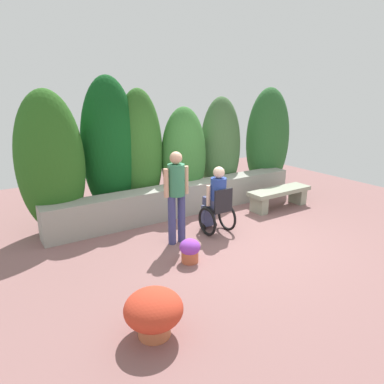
{
  "coord_description": "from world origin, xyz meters",
  "views": [
    {
      "loc": [
        -3.75,
        -4.61,
        2.67
      ],
      "look_at": [
        -0.47,
        0.52,
        0.85
      ],
      "focal_mm": 31.52,
      "sensor_mm": 36.0,
      "label": 1
    }
  ],
  "objects_px": {
    "stone_bench": "(279,195)",
    "flower_pot_purple_near": "(190,250)",
    "flower_pot_terracotta_by_wall": "(154,312)",
    "person_in_wheelchair": "(216,202)",
    "person_standing_companion": "(176,192)"
  },
  "relations": [
    {
      "from": "stone_bench",
      "to": "flower_pot_purple_near",
      "type": "relative_size",
      "value": 4.21
    },
    {
      "from": "stone_bench",
      "to": "flower_pot_terracotta_by_wall",
      "type": "relative_size",
      "value": 2.46
    },
    {
      "from": "flower_pot_purple_near",
      "to": "person_in_wheelchair",
      "type": "bearing_deg",
      "value": 34.83
    },
    {
      "from": "person_in_wheelchair",
      "to": "person_standing_companion",
      "type": "height_order",
      "value": "person_standing_companion"
    },
    {
      "from": "person_standing_companion",
      "to": "flower_pot_purple_near",
      "type": "relative_size",
      "value": 4.3
    },
    {
      "from": "person_in_wheelchair",
      "to": "flower_pot_purple_near",
      "type": "distance_m",
      "value": 1.38
    },
    {
      "from": "person_in_wheelchair",
      "to": "flower_pot_purple_near",
      "type": "height_order",
      "value": "person_in_wheelchair"
    },
    {
      "from": "stone_bench",
      "to": "flower_pot_purple_near",
      "type": "height_order",
      "value": "stone_bench"
    },
    {
      "from": "person_in_wheelchair",
      "to": "flower_pot_terracotta_by_wall",
      "type": "xyz_separation_m",
      "value": [
        -2.35,
        -1.99,
        -0.32
      ]
    },
    {
      "from": "flower_pot_terracotta_by_wall",
      "to": "flower_pot_purple_near",
      "type": "bearing_deg",
      "value": 44.48
    },
    {
      "from": "stone_bench",
      "to": "flower_pot_terracotta_by_wall",
      "type": "xyz_separation_m",
      "value": [
        -4.48,
        -2.35,
        -0.01
      ]
    },
    {
      "from": "flower_pot_purple_near",
      "to": "person_standing_companion",
      "type": "bearing_deg",
      "value": 75.49
    },
    {
      "from": "flower_pot_purple_near",
      "to": "flower_pot_terracotta_by_wall",
      "type": "distance_m",
      "value": 1.77
    },
    {
      "from": "person_in_wheelchair",
      "to": "person_standing_companion",
      "type": "bearing_deg",
      "value": 175.99
    },
    {
      "from": "flower_pot_purple_near",
      "to": "flower_pot_terracotta_by_wall",
      "type": "height_order",
      "value": "flower_pot_terracotta_by_wall"
    }
  ]
}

